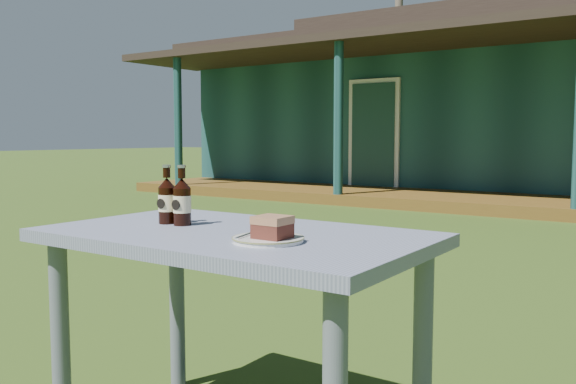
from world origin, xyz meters
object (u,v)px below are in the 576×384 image
Objects in this scene: cafe_table at (234,263)px; cola_bottle_far at (167,200)px; cola_bottle_near at (182,201)px; plate at (268,239)px; cake_slice at (272,227)px.

cola_bottle_far is at bearing 179.61° from cafe_table.
cola_bottle_near reaches higher than cola_bottle_far.
plate is 0.51m from cola_bottle_far.
cake_slice is at bearing -13.74° from cola_bottle_near.
cake_slice reaches higher than plate.
cake_slice is at bearing -12.03° from cola_bottle_far.
cafe_table is 0.25m from plate.
cake_slice is 0.46m from cola_bottle_near.
plate is 2.22× the size of cake_slice.
cola_bottle_near is at bearing 166.68° from plate.
cola_bottle_near is at bearing -0.81° from cola_bottle_far.
plate is (0.20, -0.10, 0.11)m from cafe_table.
cola_bottle_near is 0.07m from cola_bottle_far.
cake_slice is (0.02, -0.01, 0.04)m from plate.
cola_bottle_near is (-0.45, 0.11, 0.03)m from cake_slice.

